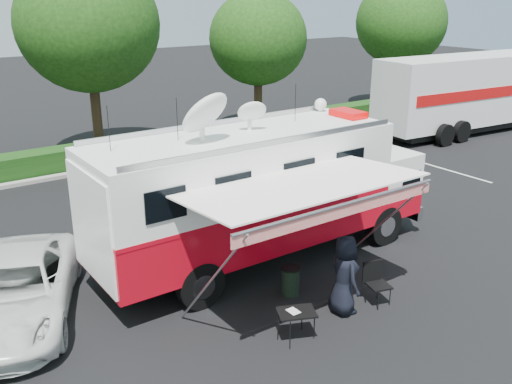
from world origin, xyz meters
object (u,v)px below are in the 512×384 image
white_suv (20,318)px  semi_trailer (481,91)px  folding_table (296,313)px  trash_bin (290,281)px  command_truck (264,191)px

white_suv → semi_trailer: 26.44m
white_suv → folding_table: (4.79, -4.46, 0.66)m
semi_trailer → trash_bin: bearing=-157.4°
folding_table → semi_trailer: 23.26m
folding_table → semi_trailer: semi_trailer is taller
trash_bin → folding_table: bearing=-125.0°
command_truck → white_suv: bearing=172.8°
command_truck → trash_bin: bearing=-106.9°
white_suv → semi_trailer: (25.78, 5.45, 2.16)m
folding_table → command_truck: bearing=64.2°
command_truck → folding_table: bearing=-115.8°
folding_table → trash_bin: size_ratio=1.35×
white_suv → semi_trailer: semi_trailer is taller
semi_trailer → folding_table: bearing=-154.7°
trash_bin → semi_trailer: (19.83, 8.26, 1.79)m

